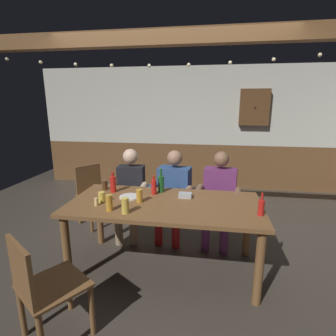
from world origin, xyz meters
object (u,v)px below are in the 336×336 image
object	(u,v)px
chair_empty_near_right	(42,288)
pint_glass_2	(102,197)
condiment_caddy	(185,195)
person_2	(219,194)
pint_glass_4	(105,185)
wall_dart_cabinet	(254,107)
table_candle	(96,202)
pint_glass_1	(109,203)
bottle_2	(113,184)
pint_glass_3	(139,196)
dining_table	(165,211)
bottle_3	(261,207)
chair_empty_near_left	(93,193)
bottle_1	(154,187)
person_0	(130,190)
person_1	(173,191)
plate_0	(130,197)
bottle_0	(161,183)
pint_glass_0	(125,206)

from	to	relation	value
chair_empty_near_right	pint_glass_2	distance (m)	1.02
condiment_caddy	pint_glass_2	world-z (taller)	pint_glass_2
person_2	pint_glass_4	distance (m)	1.43
wall_dart_cabinet	condiment_caddy	bearing A→B (deg)	-111.49
person_2	table_candle	bearing A→B (deg)	43.80
pint_glass_1	wall_dart_cabinet	size ratio (longest dim) A/B	0.23
bottle_2	pint_glass_3	xyz separation A→B (m)	(0.39, -0.27, -0.03)
dining_table	condiment_caddy	bearing A→B (deg)	42.01
bottle_2	bottle_3	world-z (taller)	bottle_2
bottle_3	pint_glass_1	distance (m)	1.42
chair_empty_near_right	chair_empty_near_left	distance (m)	2.10
person_2	table_candle	distance (m)	1.55
bottle_1	bottle_3	distance (m)	1.17
table_candle	condiment_caddy	xyz separation A→B (m)	(0.86, 0.38, -0.02)
bottle_3	condiment_caddy	bearing A→B (deg)	153.91
person_0	person_2	size ratio (longest dim) A/B	1.00
person_1	table_candle	world-z (taller)	person_1
plate_0	pint_glass_2	bearing A→B (deg)	-144.24
bottle_2	bottle_3	xyz separation A→B (m)	(1.58, -0.41, -0.02)
dining_table	condiment_caddy	world-z (taller)	condiment_caddy
chair_empty_near_left	bottle_0	distance (m)	1.39
pint_glass_0	bottle_1	bearing A→B (deg)	74.60
person_0	pint_glass_0	distance (m)	1.08
bottle_0	pint_glass_4	xyz separation A→B (m)	(-0.68, -0.02, -0.05)
person_1	pint_glass_4	distance (m)	0.89
person_0	chair_empty_near_right	xyz separation A→B (m)	(-0.13, -1.75, -0.17)
person_2	bottle_0	distance (m)	0.82
bottle_0	wall_dart_cabinet	size ratio (longest dim) A/B	0.40
person_0	person_1	size ratio (longest dim) A/B	1.00
bottle_3	pint_glass_4	size ratio (longest dim) A/B	1.88
person_2	wall_dart_cabinet	world-z (taller)	wall_dart_cabinet
table_candle	pint_glass_0	size ratio (longest dim) A/B	0.53
person_0	chair_empty_near_right	world-z (taller)	person_0
bottle_3	person_1	bearing A→B (deg)	136.46
pint_glass_0	pint_glass_2	world-z (taller)	pint_glass_0
table_candle	person_2	bearing A→B (deg)	35.77
chair_empty_near_right	pint_glass_0	world-z (taller)	pint_glass_0
bottle_1	pint_glass_4	world-z (taller)	bottle_1
bottle_2	pint_glass_0	xyz separation A→B (m)	(0.33, -0.56, -0.02)
table_candle	plate_0	xyz separation A→B (m)	(0.26, 0.28, -0.03)
table_candle	pint_glass_3	bearing A→B (deg)	21.54
plate_0	pint_glass_1	world-z (taller)	pint_glass_1
person_1	bottle_2	distance (m)	0.83
chair_empty_near_right	chair_empty_near_left	xyz separation A→B (m)	(-0.54, 2.03, 0.00)
bottle_1	pint_glass_3	world-z (taller)	bottle_1
pint_glass_0	wall_dart_cabinet	distance (m)	3.73
table_candle	pint_glass_1	xyz separation A→B (m)	(0.18, -0.10, 0.04)
plate_0	bottle_3	bearing A→B (deg)	-11.01
person_2	bottle_3	xyz separation A→B (m)	(0.35, -0.88, 0.20)
plate_0	pint_glass_4	xyz separation A→B (m)	(-0.37, 0.21, 0.05)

